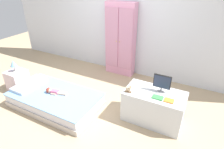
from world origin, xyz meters
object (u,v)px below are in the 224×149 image
object	(u,v)px
book_green	(158,97)
book_orange	(169,101)
wardrobe	(120,40)
tv_stand	(153,106)
table_lamp	(13,64)
tv_monitor	(162,82)
doll	(52,91)
nightstand	(18,80)
rocking_horse_toy	(129,89)
bed	(55,100)

from	to	relation	value
book_green	book_orange	size ratio (longest dim) A/B	1.15
wardrobe	tv_stand	distance (m)	1.84
table_lamp	tv_monitor	world-z (taller)	tv_monitor
doll	table_lamp	size ratio (longest dim) A/B	1.68
doll	tv_stand	xyz separation A→B (m)	(1.71, 0.46, -0.04)
doll	tv_stand	bearing A→B (deg)	15.06
nightstand	book_orange	bearing A→B (deg)	5.09
nightstand	table_lamp	size ratio (longest dim) A/B	1.79
tv_stand	book_green	distance (m)	0.30
tv_monitor	rocking_horse_toy	xyz separation A→B (m)	(-0.43, -0.26, -0.09)
nightstand	wardrobe	size ratio (longest dim) A/B	0.25
wardrobe	bed	bearing A→B (deg)	-104.99
book_orange	wardrobe	bearing A→B (deg)	136.09
wardrobe	book_orange	bearing A→B (deg)	-43.91
wardrobe	tv_monitor	xyz separation A→B (m)	(1.27, -1.18, -0.14)
nightstand	tv_monitor	size ratio (longest dim) A/B	1.49
tv_stand	bed	bearing A→B (deg)	-164.34
wardrobe	tv_stand	world-z (taller)	wardrobe
tv_monitor	book_green	distance (m)	0.25
bed	tv_monitor	world-z (taller)	tv_monitor
wardrobe	book_orange	distance (m)	2.02
tv_stand	book_orange	size ratio (longest dim) A/B	6.85
bed	wardrobe	xyz separation A→B (m)	(0.47, 1.74, 0.69)
tv_stand	book_green	world-z (taller)	book_green
nightstand	rocking_horse_toy	world-z (taller)	rocking_horse_toy
wardrobe	tv_monitor	bearing A→B (deg)	-43.02
nightstand	table_lamp	world-z (taller)	table_lamp
tv_stand	rocking_horse_toy	xyz separation A→B (m)	(-0.37, -0.17, 0.33)
bed	wardrobe	bearing A→B (deg)	75.01
wardrobe	book_green	distance (m)	1.91
rocking_horse_toy	table_lamp	bearing A→B (deg)	-174.99
table_lamp	wardrobe	world-z (taller)	wardrobe
doll	rocking_horse_toy	distance (m)	1.40
bed	tv_monitor	distance (m)	1.90
tv_monitor	rocking_horse_toy	distance (m)	0.51
table_lamp	tv_monitor	xyz separation A→B (m)	(2.81, 0.47, 0.11)
tv_stand	book_green	xyz separation A→B (m)	(0.07, -0.12, 0.27)
tv_monitor	book_green	xyz separation A→B (m)	(0.01, -0.21, -0.15)
wardrobe	tv_stand	size ratio (longest dim) A/B	1.77
bed	table_lamp	distance (m)	1.17
tv_stand	tv_monitor	bearing A→B (deg)	55.01
rocking_horse_toy	book_orange	distance (m)	0.61
bed	wardrobe	distance (m)	1.93
table_lamp	book_green	xyz separation A→B (m)	(2.82, 0.27, -0.04)
doll	tv_stand	distance (m)	1.77
nightstand	book_green	xyz separation A→B (m)	(2.82, 0.27, 0.33)
wardrobe	book_green	xyz separation A→B (m)	(1.27, -1.39, -0.29)
bed	book_orange	bearing A→B (deg)	10.42
doll	table_lamp	xyz separation A→B (m)	(-1.04, 0.08, 0.27)
bed	tv_stand	size ratio (longest dim) A/B	1.73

